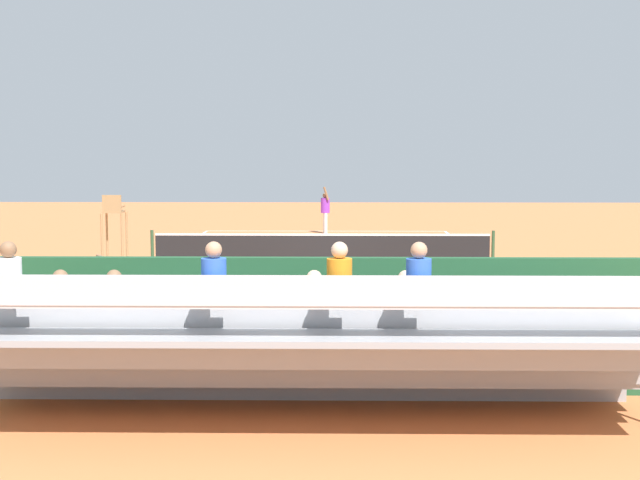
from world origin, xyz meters
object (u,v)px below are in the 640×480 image
Objects in this scene: tennis_net at (322,249)px; bleacher_stand at (294,348)px; tennis_player at (325,209)px; umpire_chair at (114,222)px; tennis_racket at (308,234)px; line_judge at (89,314)px; tennis_ball_far at (267,242)px; courtside_bench at (451,345)px; tennis_ball_near at (264,242)px; equipment_bag at (358,371)px.

tennis_net is 1.14× the size of bleacher_stand.
umpire_chair is at bearing 58.53° from tennis_player.
bleacher_stand is 25.06m from tennis_racket.
tennis_net is at bearing -104.46° from line_judge.
umpire_chair is 32.42× the size of tennis_ball_far.
tennis_ball_far is at bearing -71.70° from tennis_net.
umpire_chair is 1.19× the size of courtside_bench.
tennis_player is 23.44m from line_judge.
umpire_chair is at bearing 58.47° from tennis_ball_near.
equipment_bag is 20.09m from tennis_ball_far.
tennis_net is 13.45m from courtside_bench.
tennis_ball_near is (2.23, -6.29, -0.47)m from tennis_net.
bleacher_stand is at bearing 95.47° from tennis_ball_near.
bleacher_stand reaches higher than line_judge.
equipment_bag is 23.09m from tennis_racket.
tennis_ball_far is at bearing 58.29° from tennis_player.
tennis_ball_far is at bearing -114.71° from tennis_ball_near.
line_judge is at bearing -1.97° from equipment_bag.
tennis_net is 5.35× the size of line_judge.
bleacher_stand is 4.70× the size of line_judge.
tennis_ball_near is at bearing 65.29° from tennis_ball_far.
equipment_bag reaches higher than tennis_ball_near.
tennis_ball_near is (1.52, 3.35, 0.02)m from tennis_racket.
courtside_bench is at bearing -137.59° from bleacher_stand.
courtside_bench is 27.27× the size of tennis_ball_near.
line_judge reaches higher than tennis_racket.
tennis_net is at bearing 109.53° from tennis_ball_near.
umpire_chair is 3.96× the size of tennis_racket.
tennis_player is at bearing -90.33° from bleacher_stand.
tennis_ball_near is (-3.97, -6.47, -1.28)m from umpire_chair.
tennis_player is 3.57× the size of tennis_racket.
equipment_bag is 1.67× the size of tennis_racket.
bleacher_stand is 16.77× the size of tennis_racket.
tennis_racket is at bearing -119.22° from umpire_chair.
umpire_chair is 32.42× the size of tennis_ball_near.
line_judge is (3.42, 13.26, 0.51)m from tennis_net.
line_judge is (3.41, 23.19, 0.00)m from tennis_player.
tennis_player is (-0.15, -25.33, 0.03)m from bleacher_stand.
tennis_ball_near is (2.22, 3.65, -0.98)m from tennis_player.
tennis_net is 9.95m from tennis_player.
bleacher_stand is at bearing 42.41° from courtside_bench.
bleacher_stand is 5.03× the size of courtside_bench.
line_judge is at bearing 86.52° from tennis_ball_near.
equipment_bag is (-0.74, 13.40, -0.32)m from tennis_net.
umpire_chair is 15.56m from courtside_bench.
tennis_net is 13.42m from equipment_bag.
line_judge reaches higher than courtside_bench.
courtside_bench reaches higher than tennis_racket.
tennis_player is at bearing -121.71° from tennis_ball_far.
tennis_net reaches higher than tennis_racket.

